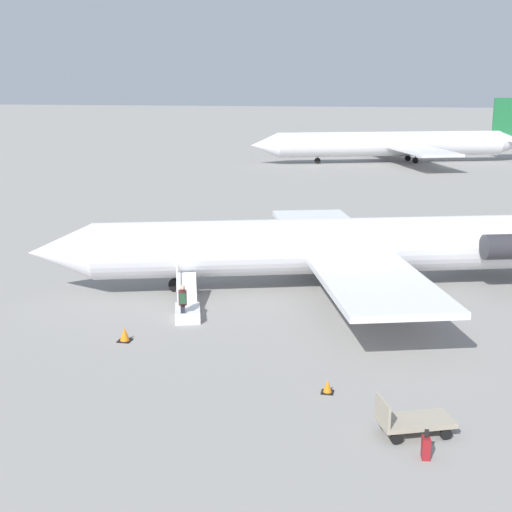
{
  "coord_description": "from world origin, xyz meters",
  "views": [
    {
      "loc": [
        -4.26,
        35.22,
        10.21
      ],
      "look_at": [
        2.99,
        1.91,
        1.96
      ],
      "focal_mm": 50.0,
      "sensor_mm": 36.0,
      "label": 1
    }
  ],
  "objects_px": {
    "passenger": "(183,302)",
    "luggage_cart": "(412,421)",
    "airplane_far_right": "(396,144)",
    "airplane_main": "(340,245)",
    "suitcase": "(426,447)",
    "boarding_stairs": "(187,308)"
  },
  "relations": [
    {
      "from": "boarding_stairs",
      "to": "luggage_cart",
      "type": "relative_size",
      "value": 1.68
    },
    {
      "from": "airplane_far_right",
      "to": "passenger",
      "type": "distance_m",
      "value": 69.31
    },
    {
      "from": "boarding_stairs",
      "to": "suitcase",
      "type": "xyz_separation_m",
      "value": [
        -10.36,
        10.66,
        -0.06
      ]
    },
    {
      "from": "airplane_main",
      "to": "suitcase",
      "type": "xyz_separation_m",
      "value": [
        -4.13,
        16.86,
        -1.88
      ]
    },
    {
      "from": "passenger",
      "to": "suitcase",
      "type": "xyz_separation_m",
      "value": [
        -10.22,
        9.6,
        -0.67
      ]
    },
    {
      "from": "passenger",
      "to": "luggage_cart",
      "type": "distance_m",
      "value": 12.86
    },
    {
      "from": "boarding_stairs",
      "to": "suitcase",
      "type": "height_order",
      "value": "boarding_stairs"
    },
    {
      "from": "passenger",
      "to": "airplane_far_right",
      "type": "bearing_deg",
      "value": -24.25
    },
    {
      "from": "airplane_main",
      "to": "airplane_far_right",
      "type": "xyz_separation_m",
      "value": [
        -1.2,
        -61.65,
        0.29
      ]
    },
    {
      "from": "airplane_main",
      "to": "luggage_cart",
      "type": "distance_m",
      "value": 16.09
    },
    {
      "from": "airplane_far_right",
      "to": "luggage_cart",
      "type": "relative_size",
      "value": 14.96
    },
    {
      "from": "airplane_main",
      "to": "passenger",
      "type": "height_order",
      "value": "airplane_main"
    },
    {
      "from": "passenger",
      "to": "luggage_cart",
      "type": "relative_size",
      "value": 0.71
    },
    {
      "from": "passenger",
      "to": "suitcase",
      "type": "bearing_deg",
      "value": -151.42
    },
    {
      "from": "airplane_main",
      "to": "suitcase",
      "type": "relative_size",
      "value": 33.0
    },
    {
      "from": "luggage_cart",
      "to": "airplane_main",
      "type": "bearing_deg",
      "value": -99.46
    },
    {
      "from": "boarding_stairs",
      "to": "passenger",
      "type": "xyz_separation_m",
      "value": [
        -0.14,
        1.06,
        0.62
      ]
    },
    {
      "from": "airplane_main",
      "to": "suitcase",
      "type": "bearing_deg",
      "value": 85.56
    },
    {
      "from": "airplane_far_right",
      "to": "suitcase",
      "type": "distance_m",
      "value": 78.59
    },
    {
      "from": "airplane_far_right",
      "to": "luggage_cart",
      "type": "bearing_deg",
      "value": 71.55
    },
    {
      "from": "suitcase",
      "to": "airplane_far_right",
      "type": "bearing_deg",
      "value": -87.86
    },
    {
      "from": "airplane_main",
      "to": "airplane_far_right",
      "type": "bearing_deg",
      "value": -109.33
    }
  ]
}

